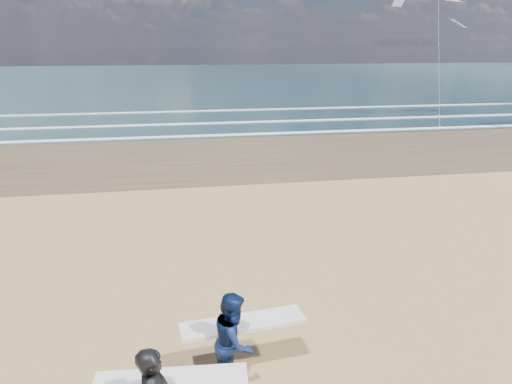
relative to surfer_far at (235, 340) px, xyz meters
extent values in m
cube|color=#463B25|center=(19.02, 17.60, -0.91)|extent=(220.00, 12.00, 0.01)
cube|color=#193138|center=(19.02, 71.60, -0.90)|extent=(220.00, 100.00, 0.02)
cube|color=white|center=(19.02, 22.40, -0.86)|extent=(220.00, 0.50, 0.05)
cube|color=white|center=(19.02, 27.10, -0.86)|extent=(220.00, 0.50, 0.05)
cube|color=white|center=(19.02, 33.60, -0.86)|extent=(220.00, 0.50, 0.05)
cube|color=silver|center=(-1.05, -1.00, 0.16)|extent=(2.23, 0.69, 0.07)
imported|color=#0B1B41|center=(-0.01, -0.02, -0.01)|extent=(0.91, 1.04, 1.81)
cube|color=silver|center=(0.19, 0.33, 0.09)|extent=(2.24, 0.75, 0.07)
cube|color=slate|center=(17.63, 23.08, -0.86)|extent=(0.12, 0.12, 0.10)
camera|label=1|loc=(-0.76, -6.49, 4.77)|focal=32.00mm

